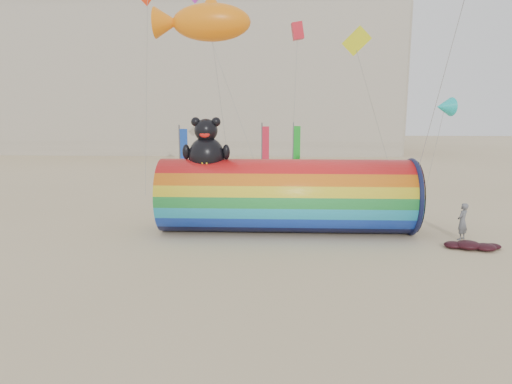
{
  "coord_description": "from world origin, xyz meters",
  "views": [
    {
      "loc": [
        1.4,
        -20.6,
        6.65
      ],
      "look_at": [
        0.5,
        1.5,
        2.4
      ],
      "focal_mm": 32.0,
      "sensor_mm": 36.0,
      "label": 1
    }
  ],
  "objects_px": {
    "hotel_building": "(181,78)",
    "fabric_bundle": "(472,245)",
    "windsock_assembly": "(286,194)",
    "kite_handler": "(462,222)"
  },
  "relations": [
    {
      "from": "hotel_building",
      "to": "fabric_bundle",
      "type": "height_order",
      "value": "hotel_building"
    },
    {
      "from": "windsock_assembly",
      "to": "kite_handler",
      "type": "height_order",
      "value": "windsock_assembly"
    },
    {
      "from": "fabric_bundle",
      "to": "kite_handler",
      "type": "bearing_deg",
      "value": 86.48
    },
    {
      "from": "hotel_building",
      "to": "kite_handler",
      "type": "height_order",
      "value": "hotel_building"
    },
    {
      "from": "hotel_building",
      "to": "windsock_assembly",
      "type": "height_order",
      "value": "hotel_building"
    },
    {
      "from": "hotel_building",
      "to": "windsock_assembly",
      "type": "bearing_deg",
      "value": -71.93
    },
    {
      "from": "hotel_building",
      "to": "kite_handler",
      "type": "distance_m",
      "value": 50.59
    },
    {
      "from": "windsock_assembly",
      "to": "hotel_building",
      "type": "bearing_deg",
      "value": 108.07
    },
    {
      "from": "kite_handler",
      "to": "fabric_bundle",
      "type": "height_order",
      "value": "kite_handler"
    },
    {
      "from": "hotel_building",
      "to": "fabric_bundle",
      "type": "bearing_deg",
      "value": -63.62
    }
  ]
}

